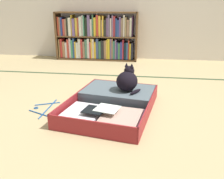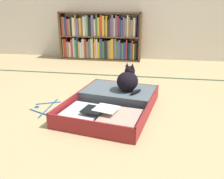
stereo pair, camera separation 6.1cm
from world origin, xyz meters
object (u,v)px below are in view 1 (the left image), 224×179
Objects in this scene: bookshelf at (96,38)px; black_cat at (128,80)px; clothes_hanger at (44,108)px; open_suitcase at (114,102)px.

bookshelf reaches higher than black_cat.
black_cat reaches higher than clothes_hanger.
bookshelf is at bearing 88.68° from clothes_hanger.
bookshelf is 2.07m from black_cat.
open_suitcase is 2.50× the size of clothes_hanger.
bookshelf reaches higher than clothes_hanger.
bookshelf is 2.19m from open_suitcase.
black_cat is at bearing 19.06° from clothes_hanger.
open_suitcase is (0.59, -2.08, -0.33)m from bookshelf.
black_cat is 0.66× the size of clothes_hanger.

